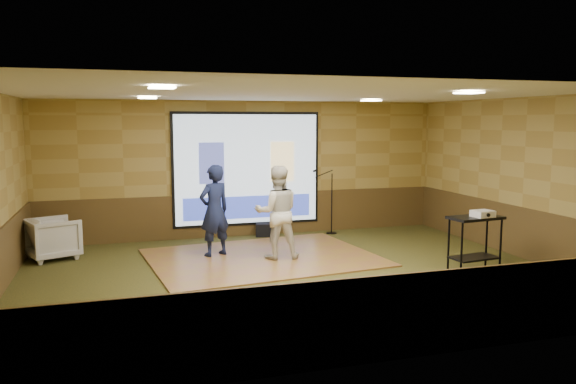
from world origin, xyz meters
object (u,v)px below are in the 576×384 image
object	(u,v)px
dance_floor	(263,257)
projector	(483,214)
banquet_chair	(53,238)
av_table	(475,233)
mic_stand	(329,212)
projector_screen	(247,170)
player_right	(277,212)
player_left	(214,210)
duffel_bag	(267,230)

from	to	relation	value
dance_floor	projector	xyz separation A→B (m)	(3.31, -2.02, 0.99)
banquet_chair	av_table	bearing A→B (deg)	-135.94
mic_stand	av_table	bearing A→B (deg)	-95.08
projector_screen	player_right	size ratio (longest dim) A/B	1.93
player_left	player_right	bearing A→B (deg)	130.55
mic_stand	duffel_bag	bearing A→B (deg)	151.44
projector_screen	mic_stand	distance (m)	2.10
dance_floor	projector	world-z (taller)	projector
player_left	projector	world-z (taller)	player_left
projector_screen	duffel_bag	xyz separation A→B (m)	(0.38, -0.19, -1.33)
projector	dance_floor	bearing A→B (deg)	142.17
player_right	mic_stand	world-z (taller)	player_right
dance_floor	av_table	world-z (taller)	av_table
banquet_chair	duffel_bag	distance (m)	4.42
av_table	banquet_chair	world-z (taller)	av_table
projector	projector_screen	bearing A→B (deg)	120.21
player_left	banquet_chair	world-z (taller)	player_left
banquet_chair	duffel_bag	size ratio (longest dim) A/B	1.83
player_right	projector	distance (m)	3.60
dance_floor	projector	distance (m)	4.01
player_left	player_right	xyz separation A→B (m)	(1.07, -0.54, 0.00)
player_right	dance_floor	bearing A→B (deg)	-26.48
av_table	duffel_bag	size ratio (longest dim) A/B	2.04
mic_stand	banquet_chair	distance (m)	5.82
dance_floor	player_right	distance (m)	0.92
banquet_chair	duffel_bag	world-z (taller)	banquet_chair
projector	banquet_chair	size ratio (longest dim) A/B	0.39
player_right	duffel_bag	world-z (taller)	player_right
av_table	banquet_chair	bearing A→B (deg)	156.44
mic_stand	duffel_bag	world-z (taller)	mic_stand
player_right	banquet_chair	world-z (taller)	player_right
projector_screen	player_right	distance (m)	2.37
av_table	duffel_bag	distance (m)	4.73
projector	player_right	bearing A→B (deg)	142.35
duffel_bag	banquet_chair	bearing A→B (deg)	-168.95
projector	mic_stand	bearing A→B (deg)	101.91
projector	duffel_bag	world-z (taller)	projector
player_left	banquet_chair	xyz separation A→B (m)	(-2.91, 0.73, -0.50)
dance_floor	duffel_bag	xyz separation A→B (m)	(0.59, 1.96, 0.13)
player_right	mic_stand	distance (m)	2.70
av_table	banquet_chair	size ratio (longest dim) A/B	1.12
projector_screen	banquet_chair	size ratio (longest dim) A/B	3.89
dance_floor	av_table	distance (m)	3.83
projector	banquet_chair	bearing A→B (deg)	149.60
dance_floor	projector	size ratio (longest dim) A/B	12.33
player_left	mic_stand	xyz separation A→B (m)	(2.87, 1.43, -0.40)
av_table	duffel_bag	world-z (taller)	av_table
projector_screen	duffel_bag	bearing A→B (deg)	-26.01
banquet_chair	mic_stand	bearing A→B (deg)	-105.46
projector_screen	dance_floor	world-z (taller)	projector_screen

